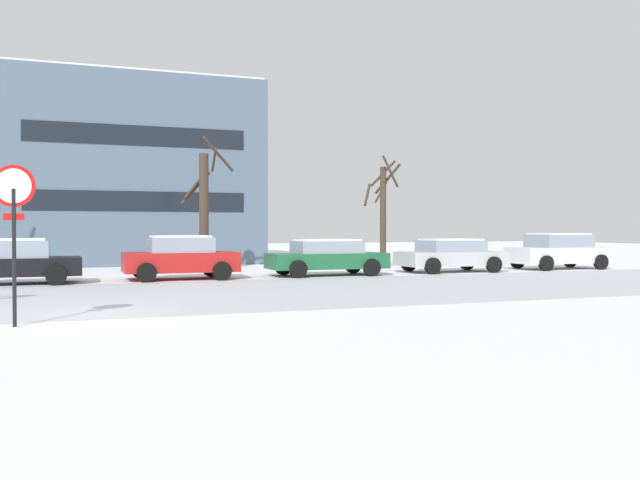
{
  "coord_description": "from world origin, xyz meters",
  "views": [
    {
      "loc": [
        -0.6,
        -14.91,
        1.78
      ],
      "look_at": [
        7.12,
        5.39,
        1.39
      ],
      "focal_mm": 38.79,
      "sensor_mm": 36.0,
      "label": 1
    }
  ],
  "objects_px": {
    "parked_car_silver": "(451,255)",
    "parked_car_white": "(559,251)",
    "parked_car_red": "(180,257)",
    "parked_car_black": "(8,261)",
    "parked_car_green": "(327,257)",
    "stop_sign": "(14,213)"
  },
  "relations": [
    {
      "from": "parked_car_silver",
      "to": "parked_car_white",
      "type": "distance_m",
      "value": 5.4
    },
    {
      "from": "parked_car_red",
      "to": "parked_car_silver",
      "type": "xyz_separation_m",
      "value": [
        10.81,
        0.12,
        -0.07
      ]
    },
    {
      "from": "parked_car_black",
      "to": "parked_car_silver",
      "type": "bearing_deg",
      "value": 1.04
    },
    {
      "from": "parked_car_black",
      "to": "parked_car_green",
      "type": "distance_m",
      "value": 10.81
    },
    {
      "from": "stop_sign",
      "to": "parked_car_silver",
      "type": "xyz_separation_m",
      "value": [
        15.49,
        10.53,
        -1.35
      ]
    },
    {
      "from": "stop_sign",
      "to": "parked_car_green",
      "type": "relative_size",
      "value": 0.66
    },
    {
      "from": "parked_car_green",
      "to": "stop_sign",
      "type": "bearing_deg",
      "value": -134.2
    },
    {
      "from": "parked_car_silver",
      "to": "parked_car_green",
      "type": "bearing_deg",
      "value": -178.31
    },
    {
      "from": "stop_sign",
      "to": "parked_car_white",
      "type": "xyz_separation_m",
      "value": [
        20.89,
        10.59,
        -1.26
      ]
    },
    {
      "from": "parked_car_green",
      "to": "parked_car_white",
      "type": "distance_m",
      "value": 10.81
    },
    {
      "from": "parked_car_green",
      "to": "parked_car_silver",
      "type": "bearing_deg",
      "value": 1.69
    },
    {
      "from": "parked_car_green",
      "to": "parked_car_white",
      "type": "bearing_deg",
      "value": 1.18
    },
    {
      "from": "parked_car_black",
      "to": "parked_car_white",
      "type": "xyz_separation_m",
      "value": [
        21.61,
        0.36,
        0.04
      ]
    },
    {
      "from": "parked_car_silver",
      "to": "parked_car_white",
      "type": "xyz_separation_m",
      "value": [
        5.4,
        0.06,
        0.09
      ]
    },
    {
      "from": "stop_sign",
      "to": "parked_car_black",
      "type": "height_order",
      "value": "stop_sign"
    },
    {
      "from": "parked_car_silver",
      "to": "parked_car_white",
      "type": "relative_size",
      "value": 0.97
    },
    {
      "from": "parked_car_green",
      "to": "parked_car_silver",
      "type": "height_order",
      "value": "parked_car_green"
    },
    {
      "from": "parked_car_black",
      "to": "parked_car_silver",
      "type": "height_order",
      "value": "parked_car_black"
    },
    {
      "from": "parked_car_red",
      "to": "parked_car_black",
      "type": "bearing_deg",
      "value": -178.14
    },
    {
      "from": "stop_sign",
      "to": "parked_car_green",
      "type": "distance_m",
      "value": 14.53
    },
    {
      "from": "parked_car_black",
      "to": "parked_car_silver",
      "type": "xyz_separation_m",
      "value": [
        16.21,
        0.3,
        -0.04
      ]
    },
    {
      "from": "stop_sign",
      "to": "parked_car_black",
      "type": "relative_size",
      "value": 0.67
    }
  ]
}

